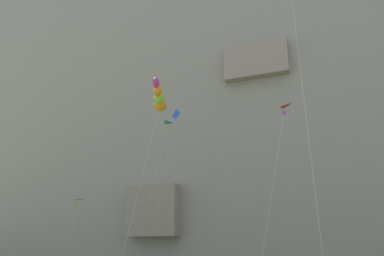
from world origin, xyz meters
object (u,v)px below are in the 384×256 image
Objects in this scene: kite_delta_upper_right at (279,121)px; kite_diamond_front_field at (175,121)px; kite_windsock_upper_left at (159,99)px; kite_delta_mid_right at (73,205)px; kite_delta_high_left at (164,130)px.

kite_delta_upper_right is 0.52× the size of kite_diamond_front_field.
kite_delta_upper_right is at bearing 7.29° from kite_windsock_upper_left.
kite_delta_upper_right is 31.60m from kite_delta_mid_right.
kite_delta_mid_right is at bearing 141.09° from kite_windsock_upper_left.
kite_delta_upper_right is 8.95m from kite_windsock_upper_left.
kite_delta_upper_right is 0.60× the size of kite_delta_high_left.
kite_delta_mid_right is at bearing -123.31° from kite_diamond_front_field.
kite_delta_mid_right is 17.39m from kite_delta_high_left.
kite_diamond_front_field is at bearing 56.32° from kite_delta_high_left.
kite_delta_upper_right is 1.42× the size of kite_delta_mid_right.
kite_diamond_front_field reaches higher than kite_delta_mid_right.
kite_diamond_front_field reaches higher than kite_delta_high_left.
kite_delta_mid_right is (-27.89, 14.53, -3.17)m from kite_delta_upper_right.
kite_delta_mid_right is 0.37× the size of kite_diamond_front_field.
kite_diamond_front_field is (-11.28, 27.91, 8.05)m from kite_windsock_upper_left.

